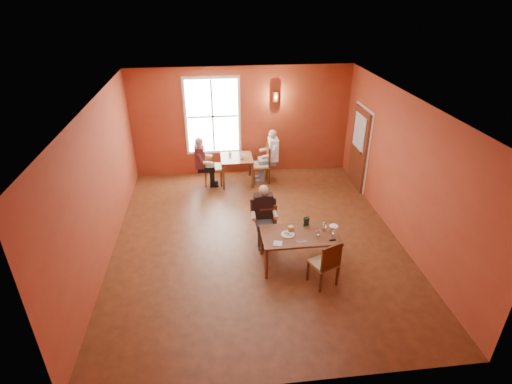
{
  "coord_description": "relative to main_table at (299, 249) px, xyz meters",
  "views": [
    {
      "loc": [
        -0.85,
        -7.06,
        4.91
      ],
      "look_at": [
        0.0,
        0.2,
        1.05
      ],
      "focal_mm": 28.0,
      "sensor_mm": 36.0,
      "label": 1
    }
  ],
  "objects": [
    {
      "name": "goblet_b",
      "position": [
        0.57,
        -0.14,
        0.43
      ],
      "size": [
        0.08,
        0.08,
        0.17
      ],
      "primitive_type": null,
      "rotation": [
        0.0,
        0.0,
        -0.16
      ],
      "color": "white",
      "rests_on": "main_table"
    },
    {
      "name": "chair_diner_white",
      "position": [
        -0.28,
        3.72,
        0.18
      ],
      "size": [
        0.46,
        0.46,
        1.03
      ],
      "primitive_type": null,
      "rotation": [
        0.0,
        0.0,
        1.57
      ],
      "color": "#5E2A15",
      "rests_on": "ground"
    },
    {
      "name": "wall_front",
      "position": [
        -0.71,
        -2.59,
        1.16
      ],
      "size": [
        6.0,
        0.04,
        3.0
      ],
      "primitive_type": "cube",
      "color": "brown",
      "rests_on": "ground"
    },
    {
      "name": "wall_left",
      "position": [
        -3.71,
        0.91,
        1.16
      ],
      "size": [
        0.04,
        7.0,
        3.0
      ],
      "primitive_type": "cube",
      "color": "brown",
      "rests_on": "ground"
    },
    {
      "name": "window",
      "position": [
        -1.51,
        4.36,
        1.36
      ],
      "size": [
        1.36,
        0.1,
        1.96
      ],
      "primitive_type": "cube",
      "color": "white",
      "rests_on": "wall_back"
    },
    {
      "name": "knife",
      "position": [
        -0.02,
        -0.24,
        0.34
      ],
      "size": [
        0.2,
        0.02,
        0.0
      ],
      "primitive_type": "cube",
      "rotation": [
        0.0,
        0.0,
        -0.05
      ],
      "color": "white",
      "rests_on": "main_table"
    },
    {
      "name": "menu_stand",
      "position": [
        0.18,
        0.28,
        0.43
      ],
      "size": [
        0.12,
        0.09,
        0.19
      ],
      "primitive_type": "cube",
      "rotation": [
        0.0,
        0.0,
        0.36
      ],
      "color": "#203E2B",
      "rests_on": "main_table"
    },
    {
      "name": "wall_back",
      "position": [
        -0.71,
        4.41,
        1.16
      ],
      "size": [
        6.0,
        0.04,
        3.0
      ],
      "primitive_type": "cube",
      "color": "brown",
      "rests_on": "ground"
    },
    {
      "name": "goblet_c",
      "position": [
        0.29,
        -0.15,
        0.43
      ],
      "size": [
        0.08,
        0.08,
        0.18
      ],
      "primitive_type": null,
      "rotation": [
        0.0,
        0.0,
        0.06
      ],
      "color": "white",
      "rests_on": "main_table"
    },
    {
      "name": "second_table",
      "position": [
        -0.93,
        3.72,
        0.03
      ],
      "size": [
        0.85,
        0.85,
        0.75
      ],
      "primitive_type": null,
      "color": "brown",
      "rests_on": "ground"
    },
    {
      "name": "ground",
      "position": [
        -0.71,
        0.91,
        -0.34
      ],
      "size": [
        6.0,
        7.0,
        0.01
      ],
      "primitive_type": "cube",
      "color": "brown",
      "rests_on": "ground"
    },
    {
      "name": "goblet_a",
      "position": [
        0.48,
        0.07,
        0.43
      ],
      "size": [
        0.09,
        0.09,
        0.18
      ],
      "primitive_type": null,
      "rotation": [
        0.0,
        0.0,
        0.34
      ],
      "color": "white",
      "rests_on": "main_table"
    },
    {
      "name": "main_table",
      "position": [
        0.0,
        0.0,
        0.0
      ],
      "size": [
        1.46,
        0.82,
        0.68
      ],
      "primitive_type": null,
      "color": "brown",
      "rests_on": "ground"
    },
    {
      "name": "chair_empty",
      "position": [
        0.3,
        -0.61,
        0.13
      ],
      "size": [
        0.54,
        0.54,
        0.94
      ],
      "primitive_type": null,
      "rotation": [
        0.0,
        0.0,
        0.4
      ],
      "color": "#513012",
      "rests_on": "ground"
    },
    {
      "name": "diner_maroon",
      "position": [
        -1.61,
        3.72,
        0.33
      ],
      "size": [
        0.53,
        0.53,
        1.33
      ],
      "primitive_type": null,
      "rotation": [
        0.0,
        0.0,
        -1.57
      ],
      "color": "#51121A",
      "rests_on": "ground"
    },
    {
      "name": "chair_diner_maroon",
      "position": [
        -1.58,
        3.72,
        0.17
      ],
      "size": [
        0.46,
        0.46,
        1.03
      ],
      "primitive_type": null,
      "rotation": [
        0.0,
        0.0,
        -1.57
      ],
      "color": "#3D250E",
      "rests_on": "ground"
    },
    {
      "name": "cup_b",
      "position": [
        -1.1,
        3.87,
        0.45
      ],
      "size": [
        0.13,
        0.13,
        0.09
      ],
      "primitive_type": "imported",
      "rotation": [
        0.0,
        0.0,
        -0.33
      ],
      "color": "white",
      "rests_on": "second_table"
    },
    {
      "name": "diner_white",
      "position": [
        -0.25,
        3.72,
        0.35
      ],
      "size": [
        0.56,
        0.56,
        1.39
      ],
      "primitive_type": null,
      "rotation": [
        0.0,
        0.0,
        1.57
      ],
      "color": "white",
      "rests_on": "ground"
    },
    {
      "name": "plate_food",
      "position": [
        -0.24,
        0.01,
        0.36
      ],
      "size": [
        0.3,
        0.3,
        0.03
      ],
      "primitive_type": "cylinder",
      "rotation": [
        0.0,
        0.0,
        -0.19
      ],
      "color": "silver",
      "rests_on": "main_table"
    },
    {
      "name": "cup_a",
      "position": [
        -0.8,
        3.59,
        0.46
      ],
      "size": [
        0.16,
        0.16,
        0.1
      ],
      "primitive_type": "imported",
      "rotation": [
        0.0,
        0.0,
        -0.34
      ],
      "color": "white",
      "rests_on": "second_table"
    },
    {
      "name": "side_plate",
      "position": [
        0.71,
        0.19,
        0.35
      ],
      "size": [
        0.2,
        0.2,
        0.01
      ],
      "primitive_type": "cylinder",
      "rotation": [
        0.0,
        0.0,
        -0.14
      ],
      "color": "silver",
      "rests_on": "main_table"
    },
    {
      "name": "wall_sconce",
      "position": [
        0.19,
        4.31,
        1.86
      ],
      "size": [
        0.16,
        0.16,
        0.28
      ],
      "primitive_type": "cylinder",
      "color": "brown",
      "rests_on": "wall_back"
    },
    {
      "name": "ceiling",
      "position": [
        -0.71,
        0.91,
        2.66
      ],
      "size": [
        6.0,
        7.0,
        0.04
      ],
      "primitive_type": "cube",
      "color": "white",
      "rests_on": "wall_back"
    },
    {
      "name": "door",
      "position": [
        2.23,
        3.21,
        0.71
      ],
      "size": [
        0.12,
        1.04,
        2.1
      ],
      "primitive_type": "cube",
      "color": "maroon",
      "rests_on": "ground"
    },
    {
      "name": "napkin",
      "position": [
        -0.47,
        -0.24,
        0.34
      ],
      "size": [
        0.2,
        0.2,
        0.01
      ],
      "primitive_type": "cube",
      "rotation": [
        0.0,
        0.0,
        -0.26
      ],
      "color": "white",
      "rests_on": "main_table"
    },
    {
      "name": "wall_right",
      "position": [
        2.29,
        0.91,
        1.16
      ],
      "size": [
        0.04,
        7.0,
        3.0
      ],
      "primitive_type": "cube",
      "color": "brown",
      "rests_on": "ground"
    },
    {
      "name": "diner_main",
      "position": [
        -0.5,
        0.62,
        0.29
      ],
      "size": [
        0.5,
        0.5,
        1.26
      ],
      "primitive_type": null,
      "rotation": [
        0.0,
        0.0,
        3.14
      ],
      "color": "#34241B",
      "rests_on": "ground"
    },
    {
      "name": "sandwich",
      "position": [
        -0.17,
        0.1,
        0.39
      ],
      "size": [
        0.11,
        0.1,
        0.11
      ],
      "primitive_type": "cube",
      "rotation": [
        0.0,
        0.0,
        0.25
      ],
      "color": "tan",
      "rests_on": "main_table"
    },
    {
      "name": "sunglasses",
      "position": [
        0.55,
        -0.27,
        0.35
      ],
      "size": [
        0.12,
        0.05,
        0.01
      ],
      "primitive_type": "cube",
      "rotation": [
        0.0,
        0.0,
        0.13
      ],
      "color": "black",
      "rests_on": "main_table"
    },
    {
      "name": "chair_diner_main",
      "position": [
        -0.5,
        0.65,
        0.09
      ],
      "size": [
        0.38,
        0.38,
        0.86
      ],
      "primitive_type": null,
      "rotation": [
        0.0,
        0.0,
        3.14
      ],
      "color": "brown",
      "rests_on": "ground"
    }
  ]
}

